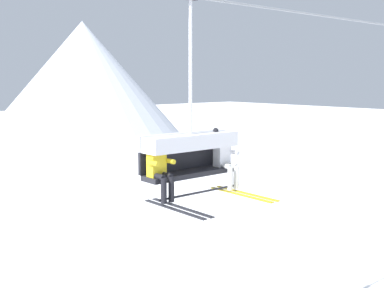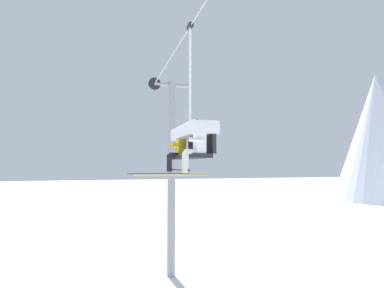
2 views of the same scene
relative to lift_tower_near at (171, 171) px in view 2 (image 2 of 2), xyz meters
The scene contains 5 objects.
mountain_peak_west 39.47m from the lift_tower_near, 119.91° to the left, with size 12.10×12.10×17.75m.
lift_tower_near is the anchor object (origin of this frame).
chairlift_chair 5.92m from the lift_tower_near, ahead, with size 2.14×0.74×3.88m.
skier_yellow 5.06m from the lift_tower_near, 10.69° to the right, with size 0.46×1.70×1.23m.
skier_white 6.74m from the lift_tower_near, ahead, with size 0.48×1.70×1.34m.
Camera 2 is at (6.55, -2.93, 4.80)m, focal length 28.00 mm.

